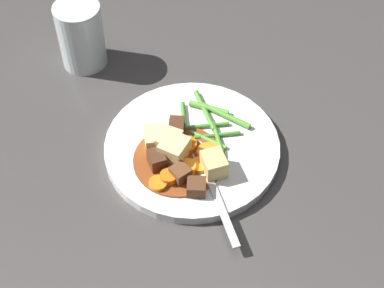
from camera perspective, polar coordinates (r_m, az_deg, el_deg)
ground_plane at (r=0.83m, az=0.00°, el=-0.68°), size 3.00×3.00×0.00m
dinner_plate at (r=0.83m, az=0.00°, el=-0.34°), size 0.25×0.25×0.02m
stew_sauce at (r=0.80m, az=-1.32°, el=-1.57°), size 0.13×0.13×0.00m
carrot_slice_0 at (r=0.77m, az=-3.37°, el=-3.95°), size 0.03×0.03×0.01m
carrot_slice_1 at (r=0.79m, az=0.74°, el=-2.15°), size 0.03×0.03×0.01m
carrot_slice_2 at (r=0.80m, az=1.69°, el=-0.91°), size 0.04×0.04×0.01m
carrot_slice_3 at (r=0.78m, az=-2.29°, el=-3.32°), size 0.03×0.03×0.01m
carrot_slice_4 at (r=0.81m, az=-0.48°, el=-0.25°), size 0.04×0.04×0.01m
carrot_slice_5 at (r=0.78m, az=-0.51°, el=-2.39°), size 0.03×0.03×0.01m
potato_chunk_0 at (r=0.79m, az=-1.77°, el=-0.59°), size 0.05×0.04×0.03m
potato_chunk_1 at (r=0.78m, az=2.18°, el=-2.03°), size 0.04×0.04×0.03m
potato_chunk_2 at (r=0.80m, az=-2.26°, el=0.12°), size 0.04×0.04×0.03m
potato_chunk_3 at (r=0.81m, az=-3.58°, el=0.52°), size 0.05×0.05×0.03m
meat_chunk_0 at (r=0.76m, az=0.43°, el=-4.28°), size 0.03×0.03×0.02m
meat_chunk_1 at (r=0.79m, az=-3.50°, el=-1.62°), size 0.03×0.03×0.02m
meat_chunk_2 at (r=0.77m, az=-1.16°, el=-2.98°), size 0.03×0.03×0.02m
meat_chunk_3 at (r=0.83m, az=-1.30°, el=1.82°), size 0.03×0.03×0.02m
green_bean_0 at (r=0.82m, az=2.58°, el=0.61°), size 0.04×0.05×0.01m
green_bean_1 at (r=0.85m, az=3.14°, el=2.96°), size 0.02×0.08×0.01m
green_bean_2 at (r=0.84m, az=1.09°, el=1.77°), size 0.06×0.05×0.01m
green_bean_3 at (r=0.86m, az=1.68°, el=3.57°), size 0.03×0.06×0.01m
green_bean_4 at (r=0.85m, az=-0.83°, el=2.82°), size 0.04×0.04×0.01m
green_bean_5 at (r=0.86m, az=1.29°, el=3.35°), size 0.04×0.08×0.01m
green_bean_6 at (r=0.83m, az=2.17°, el=0.85°), size 0.06×0.05×0.01m
green_bean_7 at (r=0.82m, az=1.64°, el=0.41°), size 0.02×0.06×0.01m
fork at (r=0.77m, az=2.12°, el=-4.41°), size 0.10×0.16×0.00m
water_glass at (r=0.95m, az=-10.93°, el=10.50°), size 0.07×0.07×0.11m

